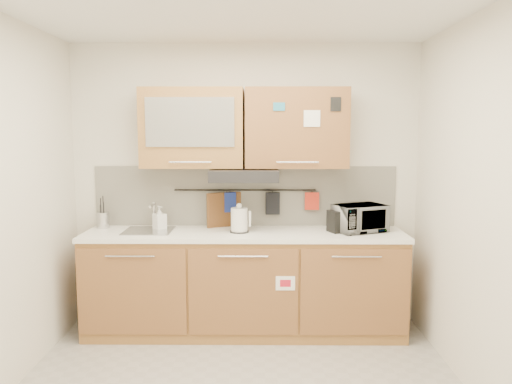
{
  "coord_description": "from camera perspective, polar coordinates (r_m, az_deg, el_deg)",
  "views": [
    {
      "loc": [
        0.14,
        -3.14,
        1.81
      ],
      "look_at": [
        0.1,
        1.05,
        1.29
      ],
      "focal_mm": 35.0,
      "sensor_mm": 36.0,
      "label": 1
    }
  ],
  "objects": [
    {
      "name": "soap_bottle",
      "position": [
        4.58,
        -10.96,
        -2.92
      ],
      "size": [
        0.14,
        0.14,
        0.21
      ],
      "primitive_type": "imported",
      "rotation": [
        0.0,
        0.0,
        0.72
      ],
      "color": "#999999",
      "rests_on": "countertop"
    },
    {
      "name": "utensil_rail",
      "position": [
        4.62,
        -1.26,
        0.22
      ],
      "size": [
        1.3,
        0.02,
        0.02
      ],
      "primitive_type": "cylinder",
      "rotation": [
        0.0,
        1.57,
        0.0
      ],
      "color": "black",
      "rests_on": "backsplash"
    },
    {
      "name": "oven_mitt",
      "position": [
        4.63,
        -2.99,
        -1.17
      ],
      "size": [
        0.11,
        0.06,
        0.18
      ],
      "primitive_type": "cube",
      "rotation": [
        0.0,
        0.0,
        0.32
      ],
      "color": "navy",
      "rests_on": "utensil_rail"
    },
    {
      "name": "dark_pouch",
      "position": [
        4.62,
        1.91,
        -1.31
      ],
      "size": [
        0.13,
        0.05,
        0.2
      ],
      "primitive_type": "cube",
      "rotation": [
        0.0,
        0.0,
        0.08
      ],
      "color": "black",
      "rests_on": "utensil_rail"
    },
    {
      "name": "utensil_crock",
      "position": [
        4.78,
        -17.08,
        -3.05
      ],
      "size": [
        0.15,
        0.15,
        0.3
      ],
      "rotation": [
        0.0,
        0.0,
        0.32
      ],
      "color": "silver",
      "rests_on": "countertop"
    },
    {
      "name": "kettle",
      "position": [
        4.38,
        -1.91,
        -3.3
      ],
      "size": [
        0.19,
        0.17,
        0.26
      ],
      "rotation": [
        0.0,
        0.0,
        0.19
      ],
      "color": "silver",
      "rests_on": "countertop"
    },
    {
      "name": "countertop",
      "position": [
        4.42,
        -1.35,
        -4.82
      ],
      "size": [
        2.82,
        0.62,
        0.04
      ],
      "primitive_type": "cube",
      "color": "white",
      "rests_on": "base_cabinet"
    },
    {
      "name": "sink",
      "position": [
        4.54,
        -12.14,
        -4.35
      ],
      "size": [
        0.42,
        0.4,
        0.26
      ],
      "color": "silver",
      "rests_on": "countertop"
    },
    {
      "name": "wall_right",
      "position": [
        3.5,
        25.17,
        -2.0
      ],
      "size": [
        0.0,
        3.0,
        3.0
      ],
      "primitive_type": "plane",
      "rotation": [
        1.57,
        0.0,
        -1.57
      ],
      "color": "silver",
      "rests_on": "ground"
    },
    {
      "name": "range_hood",
      "position": [
        4.41,
        -1.34,
        1.98
      ],
      "size": [
        0.6,
        0.46,
        0.1
      ],
      "primitive_type": "cube",
      "color": "black",
      "rests_on": "upper_cabinets"
    },
    {
      "name": "upper_cabinets",
      "position": [
        4.46,
        -1.39,
        7.32
      ],
      "size": [
        1.82,
        0.37,
        0.7
      ],
      "color": "#AE823E",
      "rests_on": "wall_back"
    },
    {
      "name": "microwave",
      "position": [
        4.5,
        11.77,
        -2.94
      ],
      "size": [
        0.51,
        0.44,
        0.24
      ],
      "primitive_type": "imported",
      "rotation": [
        0.0,
        0.0,
        0.42
      ],
      "color": "#999999",
      "rests_on": "countertop"
    },
    {
      "name": "cutting_board",
      "position": [
        4.65,
        -3.35,
        -2.94
      ],
      "size": [
        0.36,
        0.18,
        0.47
      ],
      "primitive_type": "cube",
      "rotation": [
        0.0,
        0.0,
        0.42
      ],
      "color": "brown",
      "rests_on": "utensil_rail"
    },
    {
      "name": "backsplash",
      "position": [
        4.67,
        -1.24,
        -0.46
      ],
      "size": [
        2.8,
        0.02,
        0.56
      ],
      "primitive_type": "cube",
      "color": "silver",
      "rests_on": "countertop"
    },
    {
      "name": "toaster",
      "position": [
        4.48,
        9.92,
        -3.24
      ],
      "size": [
        0.29,
        0.24,
        0.19
      ],
      "rotation": [
        0.0,
        0.0,
        0.39
      ],
      "color": "black",
      "rests_on": "countertop"
    },
    {
      "name": "pot_holder",
      "position": [
        4.64,
        6.41,
        -1.04
      ],
      "size": [
        0.13,
        0.03,
        0.16
      ],
      "primitive_type": "cube",
      "rotation": [
        0.0,
        0.0,
        -0.04
      ],
      "color": "#B02717",
      "rests_on": "utensil_rail"
    },
    {
      "name": "wall_back",
      "position": [
        4.67,
        -1.24,
        0.78
      ],
      "size": [
        3.2,
        0.0,
        3.2
      ],
      "primitive_type": "plane",
      "rotation": [
        1.57,
        0.0,
        0.0
      ],
      "color": "silver",
      "rests_on": "ground"
    },
    {
      "name": "base_cabinet",
      "position": [
        4.55,
        -1.33,
        -10.91
      ],
      "size": [
        2.8,
        0.64,
        0.88
      ],
      "color": "#AE823E",
      "rests_on": "floor"
    }
  ]
}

